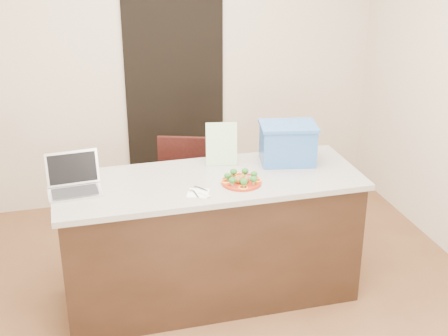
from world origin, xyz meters
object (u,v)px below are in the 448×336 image
object	(u,v)px
chair	(186,186)
yogurt_bottle	(250,179)
laptop	(74,181)
blue_box	(288,143)
napkin	(198,193)
island	(210,238)
plate	(241,182)

from	to	relation	value
chair	yogurt_bottle	bearing A→B (deg)	-55.40
laptop	blue_box	size ratio (longest dim) A/B	0.80
napkin	laptop	world-z (taller)	laptop
yogurt_bottle	laptop	size ratio (longest dim) A/B	0.17
island	plate	xyz separation A→B (m)	(0.19, -0.13, 0.47)
island	napkin	distance (m)	0.52
island	napkin	xyz separation A→B (m)	(-0.12, -0.21, 0.46)
napkin	blue_box	world-z (taller)	blue_box
napkin	chair	bearing A→B (deg)	83.46
plate	yogurt_bottle	xyz separation A→B (m)	(0.06, 0.01, 0.01)
laptop	chair	distance (m)	1.23
island	chair	xyz separation A→B (m)	(-0.01, 0.79, 0.05)
island	laptop	bearing A→B (deg)	176.57
plate	blue_box	distance (m)	0.52
plate	laptop	xyz separation A→B (m)	(-1.07, 0.18, 0.05)
chair	laptop	bearing A→B (deg)	-120.66
napkin	yogurt_bottle	size ratio (longest dim) A/B	2.18
napkin	chair	world-z (taller)	napkin
laptop	blue_box	distance (m)	1.49
plate	chair	world-z (taller)	plate
island	chair	world-z (taller)	island
laptop	yogurt_bottle	bearing A→B (deg)	-13.08
yogurt_bottle	napkin	bearing A→B (deg)	-167.46
yogurt_bottle	laptop	distance (m)	1.14
yogurt_bottle	laptop	bearing A→B (deg)	170.92
plate	napkin	world-z (taller)	plate
napkin	chair	size ratio (longest dim) A/B	0.15
chair	napkin	bearing A→B (deg)	-77.39
plate	napkin	bearing A→B (deg)	-166.10
island	laptop	xyz separation A→B (m)	(-0.88, 0.05, 0.52)
island	plate	bearing A→B (deg)	-35.31
yogurt_bottle	laptop	world-z (taller)	laptop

